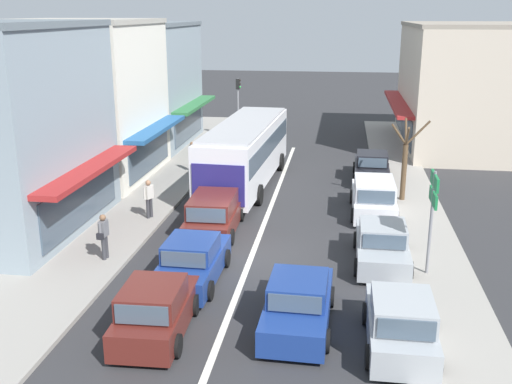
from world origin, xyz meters
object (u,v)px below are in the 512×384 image
at_px(sedan_behind_bus_mid, 192,262).
at_px(sedan_behind_bus_near, 298,304).
at_px(hatchback_queue_gap_filler, 155,311).
at_px(pedestrian_browsing_midblock, 192,155).
at_px(wagon_adjacent_lane_lead, 214,214).
at_px(pedestrian_with_handbag_near, 104,234).
at_px(parked_hatchback_kerb_front, 401,324).
at_px(parked_sedan_kerb_rear, 372,168).
at_px(city_bus, 246,149).
at_px(pedestrian_far_walker, 149,196).
at_px(parked_wagon_kerb_third, 374,197).
at_px(traffic_light_downstreet, 238,99).
at_px(street_tree_right, 405,164).
at_px(parked_sedan_kerb_second, 382,245).
at_px(directional_road_sign, 433,199).

distance_m(sedan_behind_bus_mid, sedan_behind_bus_near, 4.35).
height_order(hatchback_queue_gap_filler, pedestrian_browsing_midblock, pedestrian_browsing_midblock).
bearing_deg(wagon_adjacent_lane_lead, pedestrian_with_handbag_near, -132.02).
bearing_deg(parked_hatchback_kerb_front, wagon_adjacent_lane_lead, 130.28).
distance_m(parked_sedan_kerb_rear, pedestrian_browsing_midblock, 9.52).
xyz_separation_m(city_bus, pedestrian_far_walker, (-3.15, -5.81, -0.81)).
bearing_deg(parked_sedan_kerb_rear, parked_wagon_kerb_third, -91.44).
bearing_deg(pedestrian_far_walker, sedan_behind_bus_mid, -59.61).
height_order(pedestrian_with_handbag_near, pedestrian_far_walker, same).
bearing_deg(pedestrian_far_walker, hatchback_queue_gap_filler, -71.08).
bearing_deg(hatchback_queue_gap_filler, traffic_light_downstreet, 94.84).
relative_size(traffic_light_downstreet, pedestrian_with_handbag_near, 2.58).
xyz_separation_m(city_bus, parked_wagon_kerb_third, (6.17, -3.57, -1.14)).
height_order(city_bus, traffic_light_downstreet, traffic_light_downstreet).
bearing_deg(pedestrian_far_walker, traffic_light_downstreet, 86.89).
distance_m(parked_hatchback_kerb_front, street_tree_right, 12.99).
distance_m(parked_wagon_kerb_third, traffic_light_downstreet, 16.76).
distance_m(parked_sedan_kerb_second, pedestrian_with_handbag_near, 9.66).
xyz_separation_m(city_bus, street_tree_right, (7.59, -1.63, -0.07)).
distance_m(hatchback_queue_gap_filler, pedestrian_browsing_midblock, 16.89).
bearing_deg(parked_hatchback_kerb_front, traffic_light_downstreet, 108.85).
distance_m(city_bus, parked_hatchback_kerb_front, 15.91).
bearing_deg(parked_hatchback_kerb_front, parked_sedan_kerb_rear, 90.27).
height_order(parked_sedan_kerb_rear, traffic_light_downstreet, traffic_light_downstreet).
relative_size(city_bus, pedestrian_with_handbag_near, 6.73).
bearing_deg(pedestrian_far_walker, pedestrian_browsing_midblock, 90.41).
height_order(parked_wagon_kerb_third, pedestrian_with_handbag_near, pedestrian_with_handbag_near).
xyz_separation_m(parked_sedan_kerb_rear, traffic_light_downstreet, (-8.56, 8.79, 2.19)).
bearing_deg(sedan_behind_bus_near, traffic_light_downstreet, 103.63).
distance_m(street_tree_right, pedestrian_far_walker, 11.55).
bearing_deg(traffic_light_downstreet, wagon_adjacent_lane_lead, -83.27).
bearing_deg(wagon_adjacent_lane_lead, parked_sedan_kerb_rear, 53.46).
height_order(parked_sedan_kerb_second, pedestrian_with_handbag_near, pedestrian_with_handbag_near).
distance_m(wagon_adjacent_lane_lead, parked_hatchback_kerb_front, 10.16).
distance_m(parked_sedan_kerb_second, pedestrian_far_walker, 9.89).
relative_size(sedan_behind_bus_near, traffic_light_downstreet, 1.01).
xyz_separation_m(parked_hatchback_kerb_front, directional_road_sign, (1.28, 4.68, 1.99)).
relative_size(sedan_behind_bus_mid, pedestrian_far_walker, 2.59).
distance_m(pedestrian_with_handbag_near, pedestrian_browsing_midblock, 12.13).
bearing_deg(hatchback_queue_gap_filler, parked_sedan_kerb_second, 42.65).
distance_m(sedan_behind_bus_near, pedestrian_with_handbag_near, 7.81).
bearing_deg(pedestrian_far_walker, wagon_adjacent_lane_lead, -17.86).
height_order(parked_sedan_kerb_rear, pedestrian_with_handbag_near, pedestrian_with_handbag_near).
relative_size(parked_wagon_kerb_third, pedestrian_browsing_midblock, 2.77).
height_order(parked_sedan_kerb_second, pedestrian_far_walker, pedestrian_far_walker).
bearing_deg(parked_sedan_kerb_rear, parked_sedan_kerb_second, -90.41).
xyz_separation_m(city_bus, pedestrian_browsing_midblock, (-3.20, 1.86, -0.81)).
bearing_deg(hatchback_queue_gap_filler, pedestrian_browsing_midblock, 100.63).
relative_size(traffic_light_downstreet, pedestrian_far_walker, 2.58).
height_order(parked_sedan_kerb_second, parked_sedan_kerb_rear, same).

